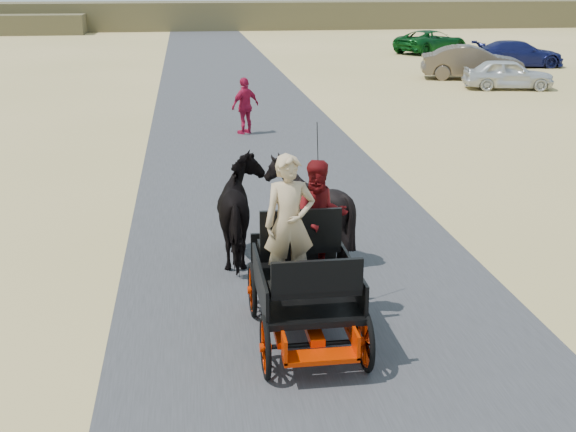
{
  "coord_description": "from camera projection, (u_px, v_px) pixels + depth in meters",
  "views": [
    {
      "loc": [
        -1.81,
        -6.38,
        4.63
      ],
      "look_at": [
        -0.38,
        3.8,
        1.2
      ],
      "focal_mm": 45.0,
      "sensor_mm": 36.0,
      "label": 1
    }
  ],
  "objects": [
    {
      "name": "road",
      "position": [
        373.0,
        432.0,
        7.69
      ],
      "size": [
        6.0,
        140.0,
        0.01
      ],
      "primitive_type": "cube",
      "color": "#38383A",
      "rests_on": "ground"
    },
    {
      "name": "ridge_far",
      "position": [
        203.0,
        16.0,
        65.56
      ],
      "size": [
        140.0,
        6.0,
        2.4
      ],
      "primitive_type": "cube",
      "color": "brown",
      "rests_on": "ground"
    },
    {
      "name": "carriage",
      "position": [
        305.0,
        313.0,
        9.6
      ],
      "size": [
        1.3,
        2.4,
        0.72
      ],
      "primitive_type": null,
      "color": "black",
      "rests_on": "ground"
    },
    {
      "name": "horse_left",
      "position": [
        244.0,
        211.0,
        12.19
      ],
      "size": [
        0.91,
        2.01,
        1.7
      ],
      "primitive_type": "imported",
      "rotation": [
        0.0,
        0.0,
        3.14
      ],
      "color": "black",
      "rests_on": "ground"
    },
    {
      "name": "horse_right",
      "position": [
        308.0,
        208.0,
        12.34
      ],
      "size": [
        1.37,
        1.54,
        1.7
      ],
      "primitive_type": "imported",
      "rotation": [
        0.0,
        0.0,
        3.14
      ],
      "color": "black",
      "rests_on": "ground"
    },
    {
      "name": "driver_man",
      "position": [
        289.0,
        224.0,
        9.22
      ],
      "size": [
        0.66,
        0.43,
        1.8
      ],
      "primitive_type": "imported",
      "color": "tan",
      "rests_on": "carriage"
    },
    {
      "name": "passenger_woman",
      "position": [
        320.0,
        217.0,
        9.84
      ],
      "size": [
        0.77,
        0.6,
        1.58
      ],
      "primitive_type": "imported",
      "color": "#660C0F",
      "rests_on": "carriage"
    },
    {
      "name": "pedestrian",
      "position": [
        245.0,
        106.0,
        21.98
      ],
      "size": [
        1.07,
        0.93,
        1.73
      ],
      "primitive_type": "imported",
      "rotation": [
        0.0,
        0.0,
        3.76
      ],
      "color": "#A71337",
      "rests_on": "ground"
    },
    {
      "name": "car_a",
      "position": [
        508.0,
        74.0,
        30.82
      ],
      "size": [
        3.98,
        2.18,
        1.28
      ],
      "primitive_type": "imported",
      "rotation": [
        0.0,
        0.0,
        1.39
      ],
      "color": "silver",
      "rests_on": "ground"
    },
    {
      "name": "car_b",
      "position": [
        472.0,
        63.0,
        33.8
      ],
      "size": [
        4.93,
        2.74,
        1.54
      ],
      "primitive_type": "imported",
      "rotation": [
        0.0,
        0.0,
        1.32
      ],
      "color": "brown",
      "rests_on": "ground"
    },
    {
      "name": "car_c",
      "position": [
        518.0,
        54.0,
        38.39
      ],
      "size": [
        4.91,
        2.43,
        1.37
      ],
      "primitive_type": "imported",
      "rotation": [
        0.0,
        0.0,
        1.46
      ],
      "color": "navy",
      "rests_on": "ground"
    },
    {
      "name": "car_d",
      "position": [
        431.0,
        42.0,
        45.33
      ],
      "size": [
        5.54,
        4.62,
        1.41
      ],
      "primitive_type": "imported",
      "rotation": [
        0.0,
        0.0,
        2.12
      ],
      "color": "#0C4C19",
      "rests_on": "ground"
    }
  ]
}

